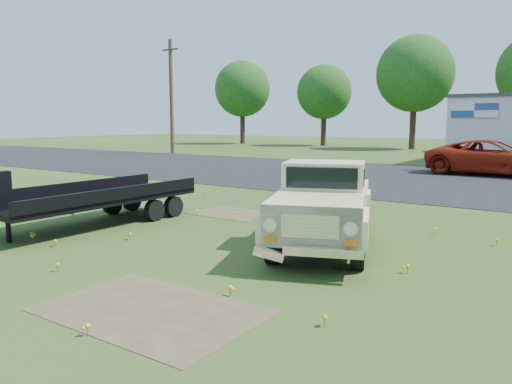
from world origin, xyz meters
TOP-DOWN VIEW (x-y plane):
  - ground at (0.00, 0.00)m, footprint 140.00×140.00m
  - asphalt_lot at (0.00, 15.00)m, footprint 90.00×14.00m
  - dirt_patch_a at (1.50, -3.00)m, footprint 3.00×2.00m
  - dirt_patch_b at (-2.00, 3.50)m, footprint 2.20×1.60m
  - utility_pole_west at (-22.00, 22.00)m, footprint 1.60×0.30m
  - treeline_a at (-28.00, 40.00)m, footprint 6.40×6.40m
  - treeline_b at (-18.00, 41.00)m, footprint 5.76×5.76m
  - treeline_c at (-8.00, 39.50)m, footprint 7.04×7.04m
  - vintage_pickup_truck at (1.82, 1.57)m, footprint 3.53×5.25m
  - flatbed_trailer at (-3.89, 0.26)m, footprint 2.01×5.85m
  - red_pickup at (2.27, 18.63)m, footprint 6.09×2.91m

SIDE VIEW (x-z plane):
  - ground at x=0.00m, z-range 0.00..0.00m
  - asphalt_lot at x=0.00m, z-range -0.01..0.01m
  - dirt_patch_a at x=1.50m, z-range -0.01..0.01m
  - dirt_patch_b at x=-2.00m, z-range -0.01..0.01m
  - flatbed_trailer at x=-3.89m, z-range 0.00..1.59m
  - red_pickup at x=2.27m, z-range 0.00..1.67m
  - vintage_pickup_truck at x=1.82m, z-range 0.00..1.78m
  - utility_pole_west at x=-22.00m, z-range 0.10..9.10m
  - treeline_b at x=-18.00m, z-range 1.38..9.95m
  - treeline_a at x=-28.00m, z-range 1.54..11.06m
  - treeline_c at x=-8.00m, z-range 1.70..12.17m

